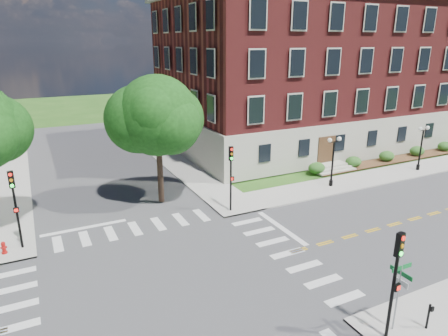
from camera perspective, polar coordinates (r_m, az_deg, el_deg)
name	(u,v)px	position (r m, az deg, el deg)	size (l,w,h in m)	color
ground	(171,285)	(21.40, -7.60, -16.29)	(160.00, 160.00, 0.00)	#255217
road_ew	(171,285)	(21.40, -7.61, -16.28)	(90.00, 12.00, 0.01)	#3D3D3F
road_ns	(171,285)	(21.40, -7.61, -16.27)	(12.00, 90.00, 0.01)	#3D3D3F
sidewalk_ne	(266,165)	(40.20, 6.03, 0.45)	(34.00, 34.00, 0.12)	#9E9B93
crosswalk_east	(287,254)	(24.24, 9.06, -11.98)	(2.20, 10.20, 0.02)	silver
stop_bar_east	(281,228)	(27.22, 8.18, -8.45)	(0.40, 5.50, 0.00)	silver
main_building	(301,73)	(48.91, 10.90, 13.20)	(30.60, 22.40, 16.50)	#ACA998
shrub_row	(386,162)	(44.27, 22.12, 0.75)	(18.00, 2.00, 1.30)	#23531B
tree_d	(157,116)	(29.43, -9.51, 7.37)	(5.88, 5.88, 9.60)	#2D2116
traffic_signal_se	(396,273)	(17.62, 23.32, -13.59)	(0.35, 0.40, 4.80)	black
traffic_signal_ne	(231,170)	(28.18, 1.00, -0.34)	(0.37, 0.44, 4.80)	black
traffic_signal_nw	(15,200)	(26.00, -27.73, -4.04)	(0.34, 0.38, 4.80)	black
twin_lamp_west	(333,159)	(34.58, 15.30, 1.30)	(1.36, 0.36, 4.23)	black
twin_lamp_east	(421,145)	(41.99, 26.35, 2.91)	(1.36, 0.36, 4.23)	black
street_sign_pole	(399,285)	(18.62, 23.77, -15.02)	(1.10, 1.10, 3.10)	gray
push_button_post	(429,315)	(20.05, 27.23, -18.19)	(0.14, 0.21, 1.20)	black
fire_hydrant	(4,248)	(26.81, -28.94, -9.97)	(0.35, 0.35, 0.75)	#A50F0C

